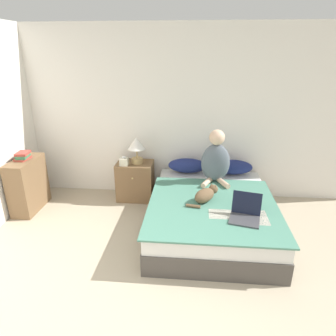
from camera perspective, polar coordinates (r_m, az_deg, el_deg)
The scene contains 12 objects.
wall_back at distance 4.55m, azimuth 2.09°, elevation 10.07°, with size 5.57×0.05×2.55m.
bed at distance 3.92m, azimuth 8.22°, elevation -8.61°, with size 1.54×1.97×0.45m.
pillow_near at distance 4.53m, azimuth 3.73°, elevation 0.47°, with size 0.58×0.26×0.21m.
pillow_far at distance 4.56m, azimuth 12.22°, elevation 0.19°, with size 0.58×0.26×0.21m.
person_sitting at distance 4.19m, azimuth 9.06°, elevation 1.56°, with size 0.40×0.39×0.74m.
cat_tabby at distance 3.69m, azimuth 7.20°, elevation -5.03°, with size 0.39×0.38×0.18m.
laptop_open at distance 3.42m, azimuth 14.50°, elevation -8.47°, with size 0.38×0.38×0.27m.
nightstand at distance 4.66m, azimuth -6.23°, elevation -2.41°, with size 0.54×0.42×0.59m.
table_lamp at distance 4.46m, azimuth -5.99°, elevation 4.22°, with size 0.27×0.27×0.40m.
tissue_box at distance 4.46m, azimuth -8.36°, elevation 1.23°, with size 0.12×0.12×0.14m.
bookshelf at distance 4.74m, azimuth -25.11°, elevation -2.90°, with size 0.29×0.66×0.76m.
book_stack_top at distance 4.60m, azimuth -25.91°, elevation 2.10°, with size 0.19×0.23×0.11m.
Camera 1 is at (0.24, -1.07, 2.17)m, focal length 32.00 mm.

